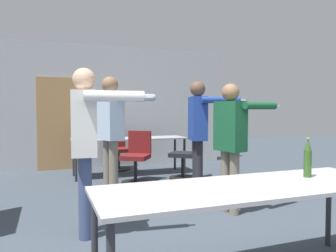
% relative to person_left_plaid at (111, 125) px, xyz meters
% --- Properties ---
extents(back_wall, '(5.74, 0.12, 2.82)m').
position_rel_person_left_plaid_xyz_m(back_wall, '(0.41, 2.81, 0.29)').
color(back_wall, '#B2B5B7').
rests_on(back_wall, ground_plane).
extents(conference_table_near, '(2.37, 0.78, 0.76)m').
position_rel_person_left_plaid_xyz_m(conference_table_near, '(0.54, -2.79, -0.41)').
color(conference_table_near, '#A8A8AD').
rests_on(conference_table_near, ground_plane).
extents(conference_table_far, '(2.31, 0.66, 0.76)m').
position_rel_person_left_plaid_xyz_m(conference_table_far, '(0.68, 1.64, -0.41)').
color(conference_table_far, '#A8A8AD').
rests_on(conference_table_far, ground_plane).
extents(person_left_plaid, '(0.93, 0.62, 1.82)m').
position_rel_person_left_plaid_xyz_m(person_left_plaid, '(0.00, 0.00, 0.00)').
color(person_left_plaid, slate).
rests_on(person_left_plaid, ground_plane).
extents(person_near_casual, '(0.84, 0.57, 1.66)m').
position_rel_person_left_plaid_xyz_m(person_near_casual, '(1.30, -1.24, -0.10)').
color(person_near_casual, slate).
rests_on(person_near_casual, ground_plane).
extents(person_center_tall, '(0.78, 0.73, 1.76)m').
position_rel_person_left_plaid_xyz_m(person_center_tall, '(-0.52, -1.38, -0.04)').
color(person_center_tall, '#3D4C75').
rests_on(person_center_tall, ground_plane).
extents(person_far_watching, '(0.76, 0.71, 1.77)m').
position_rel_person_left_plaid_xyz_m(person_far_watching, '(1.31, -0.26, -0.02)').
color(person_far_watching, '#28282D').
rests_on(person_far_watching, ground_plane).
extents(office_chair_mid_tucked, '(0.66, 0.68, 0.94)m').
position_rel_person_left_plaid_xyz_m(office_chair_mid_tucked, '(0.63, 0.91, -0.66)').
color(office_chair_mid_tucked, black).
rests_on(office_chair_mid_tucked, ground_plane).
extents(office_chair_far_left, '(0.69, 0.67, 0.93)m').
position_rel_person_left_plaid_xyz_m(office_chair_far_left, '(1.61, 0.89, -0.67)').
color(office_chair_far_left, black).
rests_on(office_chair_far_left, ground_plane).
extents(office_chair_side_rolled, '(0.52, 0.56, 0.90)m').
position_rel_person_left_plaid_xyz_m(office_chair_side_rolled, '(0.58, 2.36, -0.69)').
color(office_chair_side_rolled, black).
rests_on(office_chair_side_rolled, ground_plane).
extents(beer_bottle, '(0.06, 0.06, 0.33)m').
position_rel_person_left_plaid_xyz_m(beer_bottle, '(1.16, -2.70, -0.19)').
color(beer_bottle, '#2D511E').
rests_on(beer_bottle, conference_table_near).
extents(drink_cup, '(0.07, 0.07, 0.09)m').
position_rel_person_left_plaid_xyz_m(drink_cup, '(0.83, 1.66, -0.30)').
color(drink_cup, '#232328').
rests_on(drink_cup, conference_table_far).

